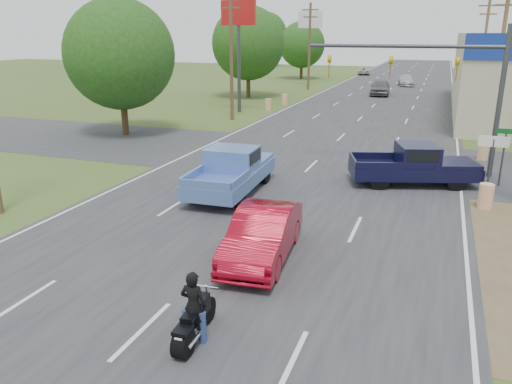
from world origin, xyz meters
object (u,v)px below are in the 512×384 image
at_px(motorcycle, 193,324).
at_px(distant_car_white, 364,71).
at_px(navy_pickup, 417,164).
at_px(distant_car_silver, 406,81).
at_px(distant_car_grey, 380,87).
at_px(red_convertible, 262,235).
at_px(rider, 194,309).
at_px(blue_pickup, 232,170).

distance_m(motorcycle, distant_car_white, 77.54).
bearing_deg(navy_pickup, distant_car_silver, 166.85).
xyz_separation_m(navy_pickup, distant_car_grey, (-5.73, 34.37, -0.07)).
height_order(red_convertible, navy_pickup, navy_pickup).
height_order(rider, distant_car_grey, distant_car_grey).
bearing_deg(rider, blue_pickup, -74.45).
distance_m(red_convertible, distant_car_white, 72.92).
bearing_deg(blue_pickup, red_convertible, -62.36).
height_order(rider, navy_pickup, navy_pickup).
relative_size(blue_pickup, distant_car_silver, 1.32).
height_order(red_convertible, distant_car_silver, red_convertible).
bearing_deg(blue_pickup, distant_car_grey, 84.84).
bearing_deg(navy_pickup, rider, -32.94).
bearing_deg(blue_pickup, navy_pickup, 24.98).
bearing_deg(blue_pickup, motorcycle, -74.35).
xyz_separation_m(rider, blue_pickup, (-3.51, 10.55, 0.18)).
relative_size(blue_pickup, navy_pickup, 1.00).
height_order(rider, blue_pickup, blue_pickup).
relative_size(motorcycle, distant_car_silver, 0.45).
bearing_deg(red_convertible, navy_pickup, 62.90).
xyz_separation_m(distant_car_silver, distant_car_white, (-7.94, 16.37, -0.07)).
relative_size(rider, distant_car_grey, 0.32).
height_order(motorcycle, distant_car_grey, distant_car_grey).
relative_size(motorcycle, distant_car_white, 0.49).
height_order(motorcycle, distant_car_white, distant_car_white).
height_order(blue_pickup, distant_car_grey, blue_pickup).
bearing_deg(rider, distant_car_white, -87.03).
xyz_separation_m(motorcycle, navy_pickup, (3.89, 14.48, 0.47)).
distance_m(rider, blue_pickup, 11.12).
height_order(red_convertible, blue_pickup, blue_pickup).
xyz_separation_m(motorcycle, distant_car_grey, (-1.84, 48.85, 0.40)).
height_order(rider, distant_car_white, rider).
height_order(blue_pickup, navy_pickup, blue_pickup).
distance_m(rider, navy_pickup, 14.95).
bearing_deg(blue_pickup, distant_car_silver, 83.22).
distance_m(motorcycle, distant_car_silver, 60.77).
bearing_deg(red_convertible, rider, -95.04).
distance_m(red_convertible, motorcycle, 4.66).
relative_size(red_convertible, blue_pickup, 0.79).
bearing_deg(distant_car_silver, red_convertible, -99.93).
bearing_deg(distant_car_silver, blue_pickup, -103.91).
distance_m(rider, distant_car_silver, 60.72).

